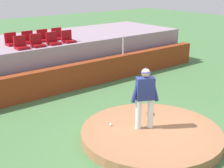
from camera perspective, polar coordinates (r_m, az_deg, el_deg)
The scene contains 16 objects.
ground_plane at distance 9.23m, azimuth 6.96°, elevation -9.65°, with size 60.00×60.00×0.00m, color #477341.
pitchers_mound at distance 9.16m, azimuth 7.00°, elevation -8.88°, with size 3.96×3.96×0.28m, color #9A6543.
pitcher at distance 8.79m, azimuth 5.94°, elevation -1.72°, with size 0.76×0.48×1.78m.
baseball at distance 9.24m, azimuth -0.23°, elevation -7.29°, with size 0.07×0.07×0.07m, color white.
fielding_glove at distance 10.06m, azimuth 6.79°, elevation -5.08°, with size 0.30×0.20×0.11m, color brown.
brick_barrier at distance 12.73m, azimuth -9.26°, elevation 0.78°, with size 15.64×0.40×1.04m, color maroon.
fence_post_right at distance 14.33m, azimuth 2.00°, elevation 6.93°, with size 0.06×0.06×0.87m, color silver.
bleacher_platform at distance 14.86m, azimuth -14.36°, elevation 4.37°, with size 15.30×4.18×1.73m, color gray.
stadium_chair_0 at distance 12.83m, azimuth -15.97°, elevation 6.76°, with size 0.48×0.44×0.50m.
stadium_chair_1 at distance 13.12m, azimuth -13.26°, elevation 7.22°, with size 0.48×0.44×0.50m.
stadium_chair_2 at distance 13.43m, azimuth -10.54°, elevation 7.65°, with size 0.48×0.44×0.50m.
stadium_chair_3 at distance 13.79m, azimuth -7.93°, elevation 8.06°, with size 0.48×0.44×0.50m.
stadium_chair_4 at distance 13.67m, azimuth -17.52°, elevation 7.30°, with size 0.48×0.44×0.50m.
stadium_chair_5 at distance 13.92m, azimuth -14.71°, elevation 7.73°, with size 0.48×0.44×0.50m.
stadium_chair_6 at distance 14.20m, azimuth -12.18°, elevation 8.12°, with size 0.48×0.44×0.50m.
stadium_chair_7 at distance 14.55m, azimuth -9.70°, elevation 8.51°, with size 0.48×0.44×0.50m.
Camera 1 is at (-5.94, -5.59, 4.31)m, focal length 51.10 mm.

